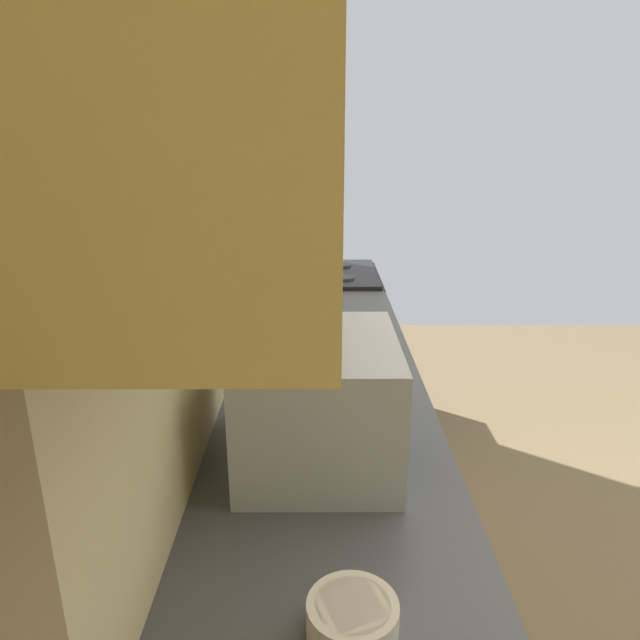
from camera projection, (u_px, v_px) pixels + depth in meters
The scene contains 6 objects.
wall_back at pixel (204, 274), 1.81m from camera, with size 4.14×0.12×2.55m, color beige.
counter_run at pixel (325, 586), 1.66m from camera, with size 3.15×0.67×0.90m.
upper_cabinets at pixel (252, 74), 1.23m from camera, with size 1.91×0.32×0.58m.
oven_range at pixel (323, 345), 3.48m from camera, with size 0.70×0.67×1.08m.
microwave at pixel (319, 401), 1.44m from camera, with size 0.45×0.40×0.33m.
bowl at pixel (352, 618), 0.95m from camera, with size 0.16×0.16×0.07m.
Camera 1 is at (-1.76, 1.35, 1.71)m, focal length 32.13 mm.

